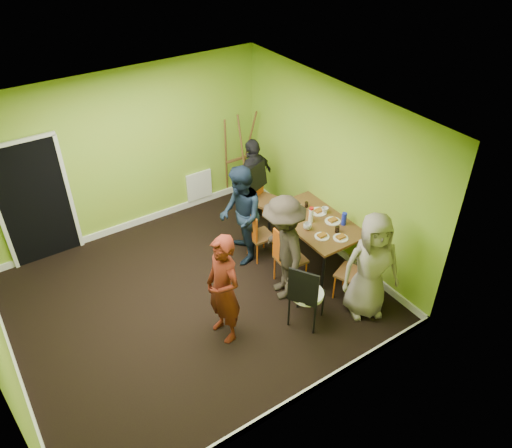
{
  "coord_description": "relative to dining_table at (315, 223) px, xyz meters",
  "views": [
    {
      "loc": [
        -2.21,
        -4.98,
        5.19
      ],
      "look_at": [
        1.1,
        0.0,
        0.92
      ],
      "focal_mm": 35.0,
      "sensor_mm": 36.0,
      "label": 1
    }
  ],
  "objects": [
    {
      "name": "chair_left_far",
      "position": [
        -0.75,
        0.53,
        -0.2
      ],
      "size": [
        0.39,
        0.38,
        0.88
      ],
      "rotation": [
        0.0,
        0.0,
        -1.63
      ],
      "color": "orange",
      "rests_on": "ground"
    },
    {
      "name": "dining_table",
      "position": [
        0.0,
        0.0,
        0.0
      ],
      "size": [
        0.9,
        1.5,
        0.75
      ],
      "color": "black",
      "rests_on": "ground"
    },
    {
      "name": "chair_front_end",
      "position": [
        -0.09,
        -1.06,
        -0.16
      ],
      "size": [
        0.51,
        0.51,
        0.94
      ],
      "rotation": [
        0.0,
        0.0,
        0.39
      ],
      "color": "orange",
      "rests_on": "ground"
    },
    {
      "name": "person_standing",
      "position": [
        -2.01,
        -0.61,
        0.11
      ],
      "size": [
        0.45,
        0.63,
        1.62
      ],
      "primitive_type": "imported",
      "rotation": [
        0.0,
        0.0,
        -1.46
      ],
      "color": "#51170D",
      "rests_on": "ground"
    },
    {
      "name": "easel",
      "position": [
        0.0,
        2.26,
        0.15
      ],
      "size": [
        0.69,
        0.65,
        1.72
      ],
      "color": "brown",
      "rests_on": "ground"
    },
    {
      "name": "cup_a",
      "position": [
        -0.25,
        -0.1,
        0.1
      ],
      "size": [
        0.13,
        0.13,
        0.1
      ],
      "primitive_type": "imported",
      "color": "white",
      "rests_on": "dining_table"
    },
    {
      "name": "glass_mid",
      "position": [
        -0.19,
        0.21,
        0.1
      ],
      "size": [
        0.07,
        0.07,
        0.1
      ],
      "primitive_type": "cylinder",
      "color": "black",
      "rests_on": "dining_table"
    },
    {
      "name": "person_back_end",
      "position": [
        -0.12,
        1.57,
        0.07
      ],
      "size": [
        0.97,
        0.62,
        1.53
      ],
      "primitive_type": "imported",
      "rotation": [
        0.0,
        0.0,
        3.44
      ],
      "color": "black",
      "rests_on": "ground"
    },
    {
      "name": "cup_b",
      "position": [
        0.25,
        0.08,
        0.11
      ],
      "size": [
        0.11,
        0.11,
        0.1
      ],
      "primitive_type": "imported",
      "color": "white",
      "rests_on": "dining_table"
    },
    {
      "name": "plate_wall_back",
      "position": [
        0.19,
        0.16,
        0.06
      ],
      "size": [
        0.27,
        0.27,
        0.01
      ],
      "primitive_type": "cylinder",
      "color": "white",
      "rests_on": "dining_table"
    },
    {
      "name": "orange_bottle",
      "position": [
        -0.01,
        0.15,
        0.1
      ],
      "size": [
        0.04,
        0.04,
        0.08
      ],
      "primitive_type": "cylinder",
      "color": "orange",
      "rests_on": "dining_table"
    },
    {
      "name": "person_left_far",
      "position": [
        -0.95,
        0.67,
        0.13
      ],
      "size": [
        0.89,
        0.98,
        1.64
      ],
      "primitive_type": "imported",
      "rotation": [
        0.0,
        0.0,
        -1.98
      ],
      "color": "#131F31",
      "rests_on": "ground"
    },
    {
      "name": "plate_wall_front",
      "position": [
        0.2,
        -0.16,
        0.06
      ],
      "size": [
        0.25,
        0.25,
        0.01
      ],
      "primitive_type": "cylinder",
      "color": "white",
      "rests_on": "dining_table"
    },
    {
      "name": "glass_front",
      "position": [
        0.08,
        -0.41,
        0.1
      ],
      "size": [
        0.07,
        0.07,
        0.1
      ],
      "primitive_type": "cylinder",
      "color": "black",
      "rests_on": "dining_table"
    },
    {
      "name": "chair_bentwood",
      "position": [
        -1.01,
        -1.05,
        -0.11
      ],
      "size": [
        0.57,
        0.56,
        1.05
      ],
      "rotation": [
        0.0,
        0.0,
        -1.01
      ],
      "color": "black",
      "rests_on": "ground"
    },
    {
      "name": "person_front_end",
      "position": [
        -0.12,
        -1.32,
        0.12
      ],
      "size": [
        0.94,
        0.81,
        1.64
      ],
      "primitive_type": "imported",
      "rotation": [
        0.0,
        0.0,
        -0.43
      ],
      "color": "gray",
      "rests_on": "ground"
    },
    {
      "name": "room_walls",
      "position": [
        -2.07,
        0.28,
        0.29
      ],
      "size": [
        5.04,
        4.54,
        2.82
      ],
      "color": "#95B52E",
      "rests_on": "ground"
    },
    {
      "name": "ground",
      "position": [
        -2.05,
        0.24,
        -0.7
      ],
      "size": [
        5.0,
        5.0,
        0.0
      ],
      "primitive_type": "plane",
      "color": "black",
      "rests_on": "ground"
    },
    {
      "name": "glass_back",
      "position": [
        0.12,
        0.38,
        0.1
      ],
      "size": [
        0.06,
        0.06,
        0.09
      ],
      "primitive_type": "cylinder",
      "color": "black",
      "rests_on": "dining_table"
    },
    {
      "name": "thermos",
      "position": [
        -0.09,
        0.02,
        0.17
      ],
      "size": [
        0.07,
        0.07,
        0.23
      ],
      "primitive_type": "cylinder",
      "color": "white",
      "rests_on": "dining_table"
    },
    {
      "name": "plate_far_front",
      "position": [
        0.02,
        -0.56,
        0.06
      ],
      "size": [
        0.22,
        0.22,
        0.01
      ],
      "primitive_type": "cylinder",
      "color": "white",
      "rests_on": "dining_table"
    },
    {
      "name": "chair_left_near",
      "position": [
        -0.73,
        -0.24,
        -0.15
      ],
      "size": [
        0.43,
        0.42,
        0.97
      ],
      "rotation": [
        0.0,
        0.0,
        -1.63
      ],
      "color": "orange",
      "rests_on": "ground"
    },
    {
      "name": "blue_bottle",
      "position": [
        0.29,
        -0.31,
        0.16
      ],
      "size": [
        0.08,
        0.08,
        0.21
      ],
      "primitive_type": "cylinder",
      "color": "#1927C1",
      "rests_on": "dining_table"
    },
    {
      "name": "plate_far_back",
      "position": [
        -0.04,
        0.49,
        0.06
      ],
      "size": [
        0.25,
        0.25,
        0.01
      ],
      "primitive_type": "cylinder",
      "color": "white",
      "rests_on": "dining_table"
    },
    {
      "name": "chair_back_end",
      "position": [
        -0.18,
        1.36,
        0.11
      ],
      "size": [
        0.63,
        0.68,
        1.15
      ],
      "rotation": [
        0.0,
        0.0,
        3.52
      ],
      "color": "orange",
      "rests_on": "ground"
    },
    {
      "name": "person_left_near",
      "position": [
        -0.9,
        -0.37,
        0.14
      ],
      "size": [
        0.93,
        1.22,
        1.67
      ],
      "primitive_type": "imported",
      "rotation": [
        0.0,
        0.0,
        -1.9
      ],
      "color": "black",
      "rests_on": "ground"
    },
    {
      "name": "plate_near_right",
      "position": [
        -0.19,
        -0.38,
        0.06
      ],
      "size": [
        0.22,
        0.22,
        0.01
      ],
      "primitive_type": "cylinder",
      "color": "white",
      "rests_on": "dining_table"
    },
    {
      "name": "plate_near_left",
      "position": [
        -0.17,
        0.47,
        0.06
      ],
      "size": [
        0.24,
        0.24,
        0.01
      ],
      "primitive_type": "cylinder",
      "color": "white",
      "rests_on": "dining_table"
    }
  ]
}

